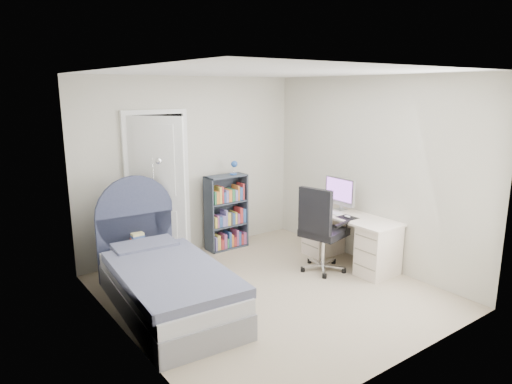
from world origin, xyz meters
TOP-DOWN VIEW (x-y plane):
  - room_shell at (0.00, 0.00)m, footprint 3.50×3.70m
  - door at (-0.65, 1.57)m, footprint 0.92×0.68m
  - bed at (-1.14, 0.38)m, footprint 1.15×2.19m
  - nightstand at (-1.03, 1.32)m, footprint 0.41×0.41m
  - floor_lamp at (-0.79, 1.28)m, footprint 0.22×0.22m
  - bookcase at (0.43, 1.57)m, footprint 0.62×0.26m
  - desk at (1.42, 0.07)m, footprint 0.56×1.39m
  - office_chair at (0.89, 0.08)m, footprint 0.62×0.64m

SIDE VIEW (x-z plane):
  - bed at x=-1.14m, z-range -0.36..0.95m
  - desk at x=1.42m, z-range -0.20..0.94m
  - nightstand at x=-1.03m, z-range 0.09..0.69m
  - bookcase at x=0.43m, z-range -0.15..1.16m
  - floor_lamp at x=-0.79m, z-range -0.14..1.37m
  - office_chair at x=0.89m, z-range 0.06..1.19m
  - door at x=-0.65m, z-range 0.00..2.06m
  - room_shell at x=0.00m, z-range -0.05..2.55m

